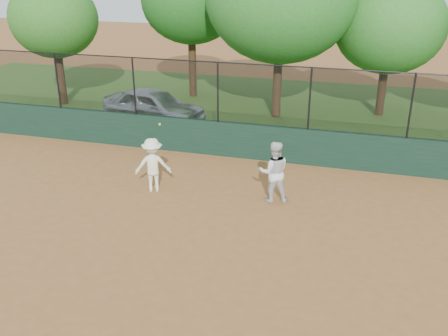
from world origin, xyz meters
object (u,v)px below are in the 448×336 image
(player_main, at_px, (153,165))
(tree_1, at_px, (191,0))
(tree_3, at_px, (390,26))
(player_second, at_px, (274,172))
(parked_car, at_px, (154,106))
(tree_0, at_px, (54,19))

(player_main, bearing_deg, tree_1, 103.19)
(player_main, relative_size, tree_3, 0.38)
(player_second, bearing_deg, parked_car, -61.01)
(player_second, distance_m, player_main, 3.47)
(parked_car, relative_size, player_main, 1.95)
(tree_1, distance_m, tree_3, 8.83)
(parked_car, relative_size, tree_1, 0.65)
(player_second, bearing_deg, player_main, -13.00)
(player_main, bearing_deg, player_second, 4.86)
(player_second, xyz_separation_m, tree_3, (2.85, 9.42, 2.85))
(tree_0, bearing_deg, tree_1, 29.34)
(tree_0, bearing_deg, player_main, -44.07)
(tree_0, relative_size, tree_1, 0.85)
(player_second, xyz_separation_m, tree_1, (-5.91, 10.21, 3.62))
(player_main, relative_size, tree_1, 0.33)
(player_second, distance_m, tree_1, 12.34)
(parked_car, height_order, player_main, player_main)
(tree_1, relative_size, tree_3, 1.15)
(player_main, relative_size, tree_0, 0.40)
(parked_car, distance_m, tree_0, 6.31)
(tree_0, xyz_separation_m, tree_3, (14.07, 2.19, -0.08))
(player_second, distance_m, tree_0, 13.66)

